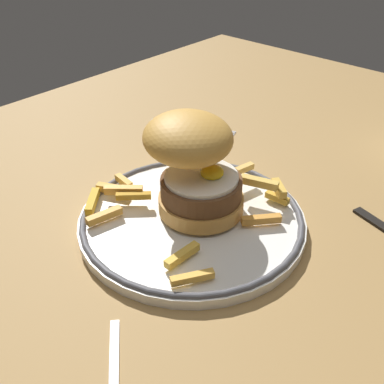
# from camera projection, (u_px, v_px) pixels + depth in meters

# --- Properties ---
(ground_plane) EXTENTS (1.37, 0.98, 0.04)m
(ground_plane) POSITION_uv_depth(u_px,v_px,m) (174.00, 260.00, 0.52)
(ground_plane) COLOR #A07945
(dinner_plate) EXTENTS (0.26, 0.26, 0.02)m
(dinner_plate) POSITION_uv_depth(u_px,v_px,m) (192.00, 219.00, 0.53)
(dinner_plate) COLOR white
(dinner_plate) RESTS_ON ground_plane
(burger) EXTENTS (0.13, 0.14, 0.11)m
(burger) POSITION_uv_depth(u_px,v_px,m) (194.00, 164.00, 0.51)
(burger) COLOR #C98D3F
(burger) RESTS_ON dinner_plate
(fries_pile) EXTENTS (0.21, 0.21, 0.03)m
(fries_pile) POSITION_uv_depth(u_px,v_px,m) (182.00, 197.00, 0.54)
(fries_pile) COLOR gold
(fries_pile) RESTS_ON dinner_plate
(fork) EXTENTS (0.07, 0.14, 0.00)m
(fork) POSITION_uv_depth(u_px,v_px,m) (194.00, 127.00, 0.75)
(fork) COLOR silver
(fork) RESTS_ON ground_plane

